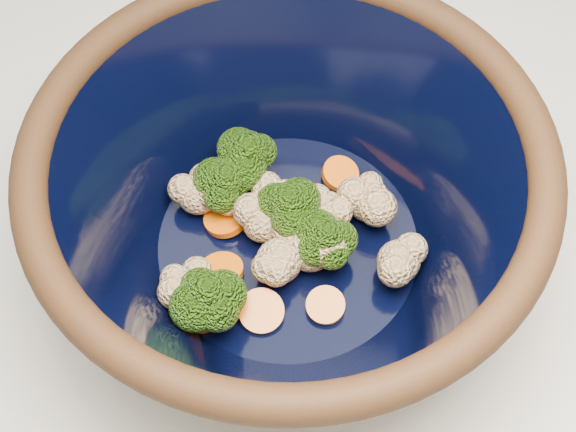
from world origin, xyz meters
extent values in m
cube|color=silver|center=(0.00, 0.00, 0.45)|extent=(1.20, 1.20, 0.90)
cylinder|color=black|center=(-0.10, -0.09, 0.91)|extent=(0.20, 0.20, 0.01)
torus|color=black|center=(-0.10, -0.09, 1.04)|extent=(0.34, 0.34, 0.02)
cylinder|color=black|center=(-0.10, -0.09, 0.93)|extent=(0.19, 0.19, 0.00)
cylinder|color=#608442|center=(-0.09, -0.12, 0.94)|extent=(0.01, 0.01, 0.02)
ellipsoid|color=#396613|center=(-0.09, -0.12, 0.96)|extent=(0.04, 0.04, 0.03)
cylinder|color=#608442|center=(-0.11, -0.03, 0.94)|extent=(0.01, 0.01, 0.02)
ellipsoid|color=#396613|center=(-0.11, -0.03, 0.97)|extent=(0.05, 0.05, 0.04)
cylinder|color=#608442|center=(-0.10, -0.08, 0.94)|extent=(0.01, 0.01, 0.02)
ellipsoid|color=#396613|center=(-0.10, -0.08, 0.97)|extent=(0.04, 0.04, 0.04)
cylinder|color=#608442|center=(-0.13, -0.05, 0.94)|extent=(0.01, 0.01, 0.02)
ellipsoid|color=#396613|center=(-0.13, -0.05, 0.96)|extent=(0.04, 0.04, 0.03)
cylinder|color=#608442|center=(-0.18, -0.13, 0.94)|extent=(0.01, 0.01, 0.02)
ellipsoid|color=#396613|center=(-0.18, -0.13, 0.97)|extent=(0.04, 0.04, 0.04)
sphere|color=beige|center=(-0.18, -0.11, 0.95)|extent=(0.03, 0.03, 0.03)
sphere|color=beige|center=(-0.07, -0.09, 0.95)|extent=(0.03, 0.03, 0.03)
sphere|color=beige|center=(-0.15, -0.04, 0.95)|extent=(0.03, 0.03, 0.03)
sphere|color=beige|center=(-0.11, -0.07, 0.95)|extent=(0.03, 0.03, 0.03)
sphere|color=beige|center=(-0.10, -0.11, 0.95)|extent=(0.03, 0.03, 0.03)
sphere|color=beige|center=(-0.04, -0.15, 0.95)|extent=(0.03, 0.03, 0.03)
sphere|color=beige|center=(-0.10, -0.10, 0.95)|extent=(0.03, 0.03, 0.03)
sphere|color=beige|center=(-0.12, -0.08, 0.95)|extent=(0.03, 0.03, 0.03)
sphere|color=beige|center=(-0.12, -0.11, 0.95)|extent=(0.03, 0.03, 0.03)
sphere|color=beige|center=(-0.13, -0.05, 0.95)|extent=(0.03, 0.03, 0.03)
sphere|color=beige|center=(-0.04, -0.09, 0.95)|extent=(0.03, 0.03, 0.03)
sphere|color=beige|center=(-0.09, -0.08, 0.95)|extent=(0.03, 0.03, 0.03)
cylinder|color=orange|center=(-0.04, -0.06, 0.94)|extent=(0.03, 0.03, 0.01)
cylinder|color=orange|center=(-0.10, -0.15, 0.94)|extent=(0.03, 0.03, 0.01)
cylinder|color=orange|center=(-0.18, -0.12, 0.94)|extent=(0.03, 0.03, 0.01)
cylinder|color=orange|center=(-0.14, -0.14, 0.94)|extent=(0.03, 0.03, 0.01)
cylinder|color=orange|center=(-0.14, -0.06, 0.94)|extent=(0.03, 0.03, 0.01)
cylinder|color=orange|center=(-0.16, -0.10, 0.94)|extent=(0.03, 0.03, 0.01)
camera|label=1|loc=(-0.22, -0.36, 1.43)|focal=50.00mm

